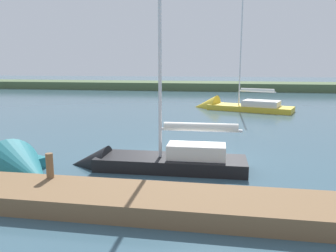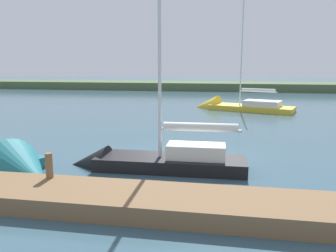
% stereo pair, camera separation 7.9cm
% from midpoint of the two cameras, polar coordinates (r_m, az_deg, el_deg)
% --- Properties ---
extents(ground_plane, '(200.00, 200.00, 0.00)m').
position_cam_midpoint_polar(ground_plane, '(14.23, 3.03, -5.93)').
color(ground_plane, '#385666').
extents(far_shoreline, '(180.00, 8.00, 2.40)m').
position_cam_midpoint_polar(far_shoreline, '(54.94, 8.15, 6.24)').
color(far_shoreline, '#4C603D').
rests_on(far_shoreline, ground_plane).
extents(dock_pier, '(25.00, 2.03, 0.52)m').
position_cam_midpoint_polar(dock_pier, '(9.40, -0.73, -13.12)').
color(dock_pier, brown).
rests_on(dock_pier, ground_plane).
extents(mooring_post_near, '(0.23, 0.23, 0.80)m').
position_cam_midpoint_polar(mooring_post_near, '(11.05, -19.64, -6.44)').
color(mooring_post_near, brown).
rests_on(mooring_post_near, dock_pier).
extents(sailboat_outer_mooring, '(7.01, 1.77, 8.59)m').
position_cam_midpoint_polar(sailboat_outer_mooring, '(13.12, -2.90, -6.77)').
color(sailboat_outer_mooring, black).
rests_on(sailboat_outer_mooring, ground_plane).
extents(sailboat_near_dock, '(9.28, 5.24, 11.14)m').
position_cam_midpoint_polar(sailboat_near_dock, '(30.72, 11.27, 2.99)').
color(sailboat_near_dock, gold).
rests_on(sailboat_near_dock, ground_plane).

